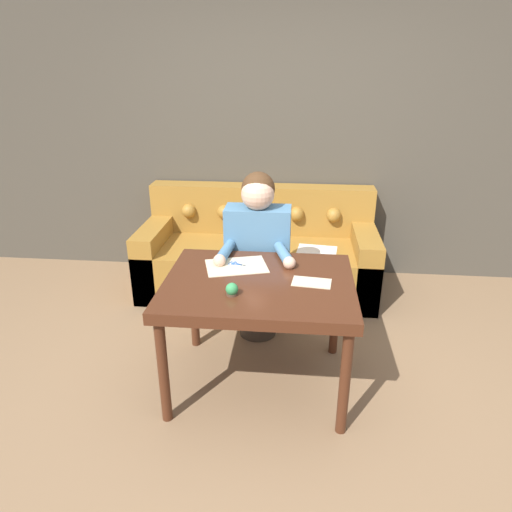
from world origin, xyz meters
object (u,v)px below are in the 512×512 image
at_px(couch, 259,255).
at_px(pin_cushion, 232,290).
at_px(dining_table, 259,292).
at_px(scissors, 239,265).
at_px(person, 258,254).

bearing_deg(couch, pin_cushion, -90.17).
relative_size(dining_table, pin_cushion, 15.69).
distance_m(dining_table, pin_cushion, 0.26).
bearing_deg(pin_cushion, couch, 89.83).
xyz_separation_m(dining_table, scissors, (-0.15, 0.21, 0.08)).
distance_m(dining_table, person, 0.58).
xyz_separation_m(couch, scissors, (-0.02, -1.18, 0.43)).
relative_size(dining_table, person, 0.90).
distance_m(dining_table, scissors, 0.27).
xyz_separation_m(couch, pin_cushion, (-0.00, -1.58, 0.46)).
relative_size(dining_table, scissors, 5.26).
bearing_deg(person, couch, 94.73).
distance_m(couch, person, 0.89).
xyz_separation_m(scissors, pin_cushion, (0.02, -0.41, 0.03)).
xyz_separation_m(person, pin_cushion, (-0.07, -0.77, 0.11)).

